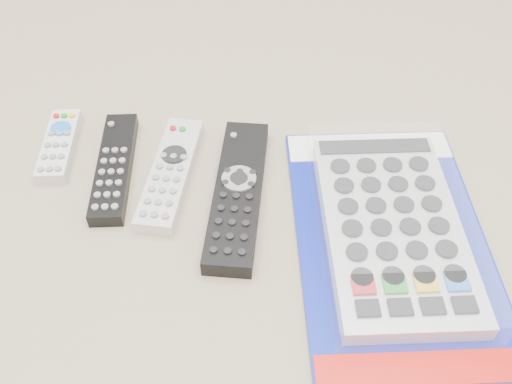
# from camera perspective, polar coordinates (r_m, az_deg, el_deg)

# --- Properties ---
(remote_small_grey) EXTENTS (0.06, 0.14, 0.02)m
(remote_small_grey) POSITION_cam_1_polar(r_m,az_deg,el_deg) (0.83, -19.09, 4.45)
(remote_small_grey) COLOR #BDBCBF
(remote_small_grey) RESTS_ON ground
(remote_slim_black) EXTENTS (0.08, 0.20, 0.02)m
(remote_slim_black) POSITION_cam_1_polar(r_m,az_deg,el_deg) (0.78, -13.98, 2.45)
(remote_slim_black) COLOR black
(remote_slim_black) RESTS_ON ground
(remote_silver_dvd) EXTENTS (0.05, 0.19, 0.02)m
(remote_silver_dvd) POSITION_cam_1_polar(r_m,az_deg,el_deg) (0.75, -8.54, 1.88)
(remote_silver_dvd) COLOR silver
(remote_silver_dvd) RESTS_ON ground
(remote_large_black) EXTENTS (0.07, 0.24, 0.03)m
(remote_large_black) POSITION_cam_1_polar(r_m,az_deg,el_deg) (0.72, -1.82, -0.10)
(remote_large_black) COLOR black
(remote_large_black) RESTS_ON ground
(jumbo_remote_packaged) EXTENTS (0.29, 0.40, 0.05)m
(jumbo_remote_packaged) POSITION_cam_1_polar(r_m,az_deg,el_deg) (0.69, 13.52, -3.34)
(jumbo_remote_packaged) COLOR #0E1E9A
(jumbo_remote_packaged) RESTS_ON ground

